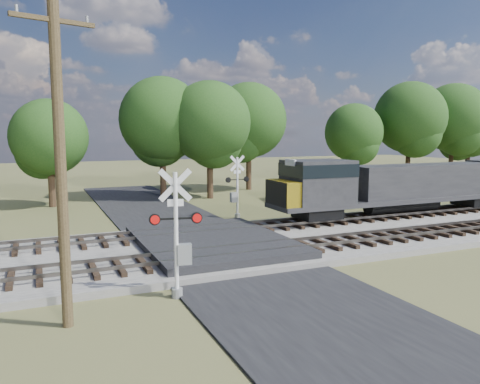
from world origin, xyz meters
name	(u,v)px	position (x,y,z in m)	size (l,w,h in m)	color
ground	(216,252)	(0.00, 0.00, 0.00)	(160.00, 160.00, 0.00)	#474B28
ballast_bed	(373,230)	(10.00, 0.50, 0.15)	(140.00, 10.00, 0.30)	gray
road	(216,251)	(0.00, 0.00, 0.04)	(7.00, 60.00, 0.08)	black
crossing_panel	(213,244)	(0.00, 0.50, 0.32)	(7.00, 9.00, 0.62)	#262628
track_near	(292,247)	(3.12, -2.00, 0.41)	(140.00, 2.60, 0.33)	black
track_far	(249,228)	(3.12, 3.00, 0.41)	(140.00, 2.60, 0.33)	black
crossing_signal_near	(179,245)	(-3.44, -5.45, 1.92)	(1.84, 0.50, 4.61)	silver
crossing_signal_far	(236,192)	(4.50, 8.05, 1.80)	(1.74, 0.38, 4.32)	silver
utility_pole	(60,159)	(-7.25, -6.53, 5.08)	(2.29, 0.76, 9.58)	#392B19
equipment_shed	(314,185)	(13.74, 12.78, 1.38)	(4.80, 4.80, 2.73)	#4A301F
treeline	(251,123)	(11.57, 20.94, 6.76)	(76.30, 12.06, 11.80)	black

